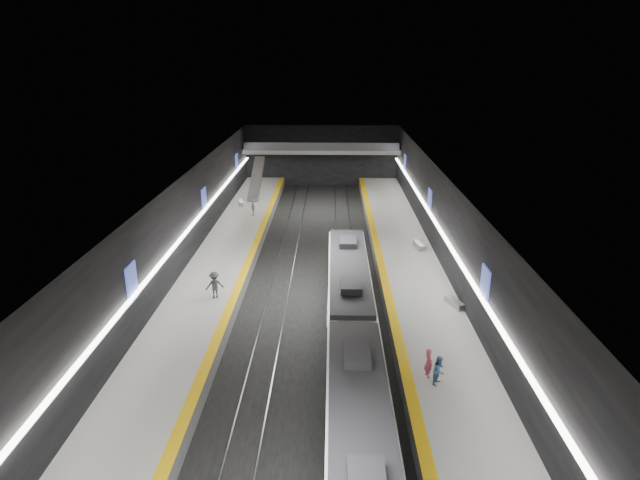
{
  "coord_description": "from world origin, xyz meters",
  "views": [
    {
      "loc": [
        1.34,
        -35.44,
        16.71
      ],
      "look_at": [
        0.41,
        6.2,
        2.2
      ],
      "focal_mm": 30.0,
      "sensor_mm": 36.0,
      "label": 1
    }
  ],
  "objects_px": {
    "bench_right_near": "(455,303)",
    "passenger_left_a": "(253,208)",
    "bench_right_far": "(419,245)",
    "passenger_right_a": "(428,363)",
    "passenger_left_b": "(215,285)",
    "escalator": "(257,179)",
    "bench_left_far": "(241,203)",
    "passenger_right_b": "(439,370)",
    "train": "(353,349)"
  },
  "relations": [
    {
      "from": "bench_right_near",
      "to": "bench_right_far",
      "type": "distance_m",
      "value": 11.17
    },
    {
      "from": "bench_right_near",
      "to": "passenger_left_b",
      "type": "xyz_separation_m",
      "value": [
        -16.04,
        0.9,
        0.73
      ]
    },
    {
      "from": "bench_left_far",
      "to": "passenger_right_b",
      "type": "height_order",
      "value": "passenger_right_b"
    },
    {
      "from": "train",
      "to": "bench_left_far",
      "type": "bearing_deg",
      "value": 109.13
    },
    {
      "from": "bench_right_near",
      "to": "passenger_left_b",
      "type": "relative_size",
      "value": 0.94
    },
    {
      "from": "bench_right_far",
      "to": "train",
      "type": "bearing_deg",
      "value": -118.65
    },
    {
      "from": "passenger_right_b",
      "to": "passenger_left_a",
      "type": "height_order",
      "value": "passenger_left_a"
    },
    {
      "from": "bench_right_far",
      "to": "escalator",
      "type": "bearing_deg",
      "value": 122.02
    },
    {
      "from": "escalator",
      "to": "passenger_left_a",
      "type": "relative_size",
      "value": 4.94
    },
    {
      "from": "bench_right_far",
      "to": "passenger_right_a",
      "type": "bearing_deg",
      "value": -107.31
    },
    {
      "from": "bench_right_far",
      "to": "passenger_right_b",
      "type": "bearing_deg",
      "value": -105.85
    },
    {
      "from": "passenger_right_b",
      "to": "passenger_left_b",
      "type": "bearing_deg",
      "value": 90.68
    },
    {
      "from": "bench_left_far",
      "to": "passenger_left_b",
      "type": "distance_m",
      "value": 23.87
    },
    {
      "from": "bench_left_far",
      "to": "bench_right_near",
      "type": "height_order",
      "value": "bench_left_far"
    },
    {
      "from": "train",
      "to": "bench_right_near",
      "type": "distance_m",
      "value": 10.39
    },
    {
      "from": "passenger_right_b",
      "to": "bench_right_near",
      "type": "bearing_deg",
      "value": 19.9
    },
    {
      "from": "passenger_left_b",
      "to": "train",
      "type": "bearing_deg",
      "value": 113.94
    },
    {
      "from": "bench_right_near",
      "to": "passenger_left_a",
      "type": "xyz_separation_m",
      "value": [
        -16.22,
        20.6,
        0.59
      ]
    },
    {
      "from": "train",
      "to": "passenger_right_b",
      "type": "relative_size",
      "value": 19.54
    },
    {
      "from": "escalator",
      "to": "passenger_right_b",
      "type": "bearing_deg",
      "value": -69.53
    },
    {
      "from": "train",
      "to": "passenger_right_b",
      "type": "height_order",
      "value": "train"
    },
    {
      "from": "escalator",
      "to": "bench_right_near",
      "type": "height_order",
      "value": "escalator"
    },
    {
      "from": "bench_left_far",
      "to": "passenger_left_a",
      "type": "relative_size",
      "value": 1.14
    },
    {
      "from": "train",
      "to": "passenger_right_a",
      "type": "distance_m",
      "value": 3.92
    },
    {
      "from": "train",
      "to": "escalator",
      "type": "bearing_deg",
      "value": 105.12
    },
    {
      "from": "passenger_left_b",
      "to": "bench_right_far",
      "type": "bearing_deg",
      "value": -169.13
    },
    {
      "from": "passenger_right_b",
      "to": "bench_left_far",
      "type": "bearing_deg",
      "value": 61.69
    },
    {
      "from": "bench_right_near",
      "to": "passenger_right_b",
      "type": "xyz_separation_m",
      "value": [
        -2.71,
        -8.87,
        0.55
      ]
    },
    {
      "from": "passenger_left_a",
      "to": "passenger_left_b",
      "type": "distance_m",
      "value": 19.7
    },
    {
      "from": "escalator",
      "to": "passenger_left_a",
      "type": "xyz_separation_m",
      "value": [
        0.78,
        -8.8,
        -1.09
      ]
    },
    {
      "from": "passenger_right_a",
      "to": "passenger_left_a",
      "type": "height_order",
      "value": "passenger_left_a"
    },
    {
      "from": "passenger_left_a",
      "to": "passenger_right_a",
      "type": "bearing_deg",
      "value": 19.45
    },
    {
      "from": "escalator",
      "to": "passenger_right_a",
      "type": "relative_size",
      "value": 5.02
    },
    {
      "from": "bench_left_far",
      "to": "bench_right_far",
      "type": "relative_size",
      "value": 1.0
    },
    {
      "from": "escalator",
      "to": "passenger_left_a",
      "type": "height_order",
      "value": "escalator"
    },
    {
      "from": "passenger_right_a",
      "to": "passenger_left_a",
      "type": "xyz_separation_m",
      "value": [
        -13.07,
        28.85,
        0.01
      ]
    },
    {
      "from": "passenger_right_b",
      "to": "passenger_left_a",
      "type": "xyz_separation_m",
      "value": [
        -13.51,
        29.47,
        0.04
      ]
    },
    {
      "from": "bench_left_far",
      "to": "passenger_right_b",
      "type": "xyz_separation_m",
      "value": [
        15.48,
        -33.53,
        0.54
      ]
    },
    {
      "from": "passenger_right_a",
      "to": "passenger_right_b",
      "type": "xyz_separation_m",
      "value": [
        0.44,
        -0.62,
        -0.03
      ]
    },
    {
      "from": "passenger_right_b",
      "to": "bench_right_far",
      "type": "bearing_deg",
      "value": 30.95
    },
    {
      "from": "escalator",
      "to": "passenger_left_a",
      "type": "bearing_deg",
      "value": -84.94
    },
    {
      "from": "bench_left_far",
      "to": "passenger_right_b",
      "type": "distance_m",
      "value": 36.94
    },
    {
      "from": "escalator",
      "to": "passenger_right_a",
      "type": "height_order",
      "value": "escalator"
    },
    {
      "from": "train",
      "to": "passenger_right_b",
      "type": "bearing_deg",
      "value": -16.24
    },
    {
      "from": "passenger_right_b",
      "to": "escalator",
      "type": "bearing_deg",
      "value": 57.38
    },
    {
      "from": "passenger_right_b",
      "to": "passenger_left_a",
      "type": "distance_m",
      "value": 32.42
    },
    {
      "from": "bench_right_near",
      "to": "passenger_right_b",
      "type": "distance_m",
      "value": 9.29
    },
    {
      "from": "bench_right_near",
      "to": "bench_right_far",
      "type": "bearing_deg",
      "value": 72.96
    },
    {
      "from": "passenger_right_a",
      "to": "bench_right_far",
      "type": "bearing_deg",
      "value": -23.1
    },
    {
      "from": "train",
      "to": "passenger_left_a",
      "type": "relative_size",
      "value": 18.54
    }
  ]
}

